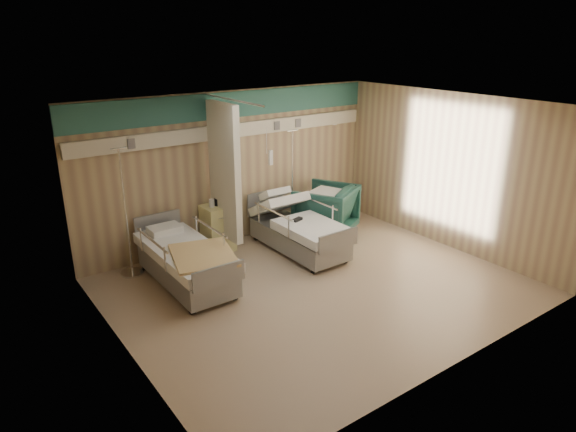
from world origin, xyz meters
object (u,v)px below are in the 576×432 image
at_px(bed_left, 187,266).
at_px(bedside_cabinet, 218,228).
at_px(bed_right, 299,235).
at_px(visitor_armchair, 326,210).
at_px(iv_stand_left, 130,250).
at_px(iv_stand_right, 292,211).

distance_m(bed_left, bedside_cabinet, 1.39).
xyz_separation_m(bed_right, visitor_armchair, (0.96, 0.39, 0.17)).
xyz_separation_m(visitor_armchair, iv_stand_left, (-3.74, 0.48, -0.05)).
xyz_separation_m(bedside_cabinet, iv_stand_left, (-1.63, -0.03, 0.01)).
distance_m(bed_right, iv_stand_right, 1.02).
relative_size(bed_right, visitor_armchair, 2.02).
distance_m(bedside_cabinet, iv_stand_left, 1.63).
distance_m(bed_right, visitor_armchair, 1.05).
height_order(bed_left, iv_stand_right, iv_stand_right).
xyz_separation_m(bed_right, iv_stand_right, (0.50, 0.88, 0.10)).
xyz_separation_m(iv_stand_right, iv_stand_left, (-3.28, -0.01, 0.02)).
height_order(bed_left, iv_stand_left, iv_stand_left).
height_order(bed_right, iv_stand_left, iv_stand_left).
xyz_separation_m(bedside_cabinet, visitor_armchair, (2.11, -0.51, 0.06)).
height_order(bed_right, iv_stand_right, iv_stand_right).
relative_size(bed_left, iv_stand_right, 1.06).
bearing_deg(iv_stand_right, bed_right, -119.57).
bearing_deg(iv_stand_left, bed_right, -17.35).
bearing_deg(bed_right, bedside_cabinet, 141.95).
distance_m(bed_right, bedside_cabinet, 1.46).
height_order(iv_stand_right, iv_stand_left, iv_stand_left).
xyz_separation_m(bed_left, iv_stand_right, (2.70, 0.88, 0.10)).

